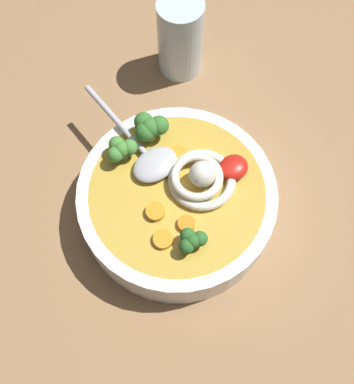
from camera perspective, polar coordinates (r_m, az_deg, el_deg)
The scene contains 13 objects.
table_slab at distance 66.98cm, azimuth 2.30°, elevation -3.35°, with size 134.81×134.81×3.28cm, color #936D47.
soup_bowl at distance 62.67cm, azimuth 0.00°, elevation -1.15°, with size 25.02×25.02×6.27cm.
noodle_pile at distance 59.51cm, azimuth 2.79°, elevation 1.70°, with size 9.28×9.09×3.73cm.
soup_spoon at distance 61.30cm, azimuth -3.38°, elevation 4.15°, with size 6.11×17.28×1.60cm.
chili_sauce_dollop at distance 60.79cm, azimuth 6.67°, elevation 2.83°, with size 3.85×3.46×1.73cm, color red.
broccoli_floret_front at distance 55.77cm, azimuth 1.75°, elevation -5.68°, with size 3.51×3.02×2.77cm.
broccoli_floret_right at distance 60.78cm, azimuth -6.59°, elevation 5.04°, with size 3.99×3.43×3.16cm.
broccoli_floret_beside_chili at distance 61.57cm, azimuth -3.33°, elevation 7.57°, with size 4.87×4.19×3.85cm.
carrot_slice_extra_b at distance 57.30cm, azimuth -1.66°, elevation -5.56°, with size 2.38×2.38×0.66cm, color orange.
carrot_slice_near_spoon at distance 61.85cm, azimuth 0.19°, elevation 4.38°, with size 2.56×2.56×0.67cm, color orange.
carrot_slice_beside_noodles at distance 57.94cm, azimuth 1.11°, elevation -3.73°, with size 2.11×2.11×0.68cm, color orange.
carrot_slice_far at distance 58.49cm, azimuth -2.55°, elevation -2.33°, with size 2.35×2.35×0.78cm, color orange.
drinking_glass at distance 73.63cm, azimuth 0.38°, elevation 17.67°, with size 6.67×6.67×12.37cm, color silver.
Camera 1 is at (17.59, 16.69, 64.07)cm, focal length 45.48 mm.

